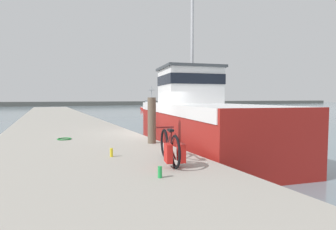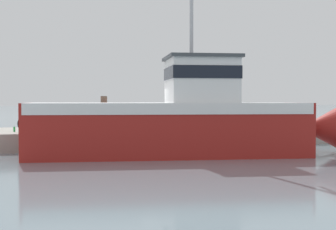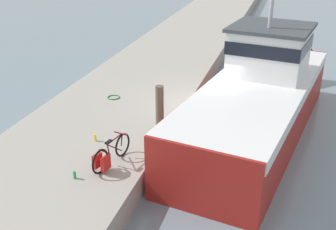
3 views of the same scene
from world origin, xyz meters
name	(u,v)px [view 3 (image 3 of 3)]	position (x,y,z in m)	size (l,w,h in m)	color
ground_plane	(207,123)	(0.00, 0.00, 0.00)	(320.00, 320.00, 0.00)	gray
dock_pier	(125,105)	(-3.37, 0.00, 0.37)	(5.19, 80.00, 0.74)	#A39E93
fishing_boat_main	(261,95)	(1.89, 0.05, 1.37)	(4.90, 12.36, 9.03)	maroon
bicycle_touring	(109,155)	(-1.79, -5.07, 1.10)	(0.65, 1.75, 0.78)	black
mooring_post	(160,107)	(-1.16, -2.34, 1.49)	(0.27, 0.27, 1.49)	brown
hose_coil	(114,97)	(-3.69, -0.29, 0.76)	(0.48, 0.48, 0.04)	#197A2D
water_bottle_by_bike	(75,175)	(-2.42, -5.90, 0.85)	(0.08, 0.08, 0.21)	green
water_bottle_on_curb	(95,138)	(-2.82, -3.78, 0.85)	(0.08, 0.08, 0.21)	yellow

